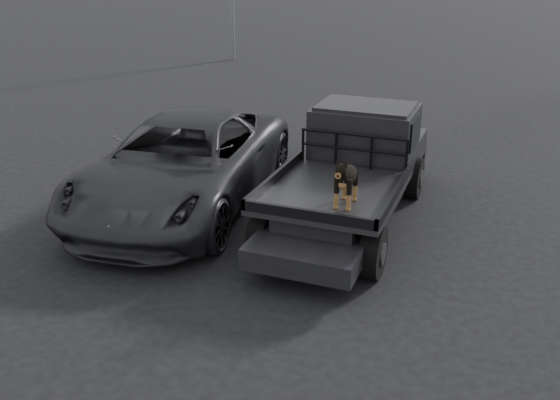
% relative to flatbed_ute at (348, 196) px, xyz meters
% --- Properties ---
extents(ground, '(120.00, 120.00, 0.00)m').
position_rel_flatbed_ute_xyz_m(ground, '(0.71, -2.25, -0.46)').
color(ground, black).
rests_on(ground, ground).
extents(flatbed_ute, '(2.00, 5.40, 0.92)m').
position_rel_flatbed_ute_xyz_m(flatbed_ute, '(0.00, 0.00, 0.00)').
color(flatbed_ute, black).
rests_on(flatbed_ute, ground).
extents(ute_cab, '(1.72, 1.30, 0.88)m').
position_rel_flatbed_ute_xyz_m(ute_cab, '(0.00, 0.95, 0.90)').
color(ute_cab, black).
rests_on(ute_cab, flatbed_ute).
extents(headache_rack, '(1.80, 0.08, 0.55)m').
position_rel_flatbed_ute_xyz_m(headache_rack, '(0.00, 0.20, 0.74)').
color(headache_rack, black).
rests_on(headache_rack, flatbed_ute).
extents(dog, '(0.32, 0.60, 0.74)m').
position_rel_flatbed_ute_xyz_m(dog, '(0.33, -1.41, 0.83)').
color(dog, black).
rests_on(dog, flatbed_ute).
extents(parked_suv, '(3.22, 5.92, 1.57)m').
position_rel_flatbed_ute_xyz_m(parked_suv, '(-2.91, -0.34, 0.33)').
color(parked_suv, '#2B2B30').
rests_on(parked_suv, ground).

